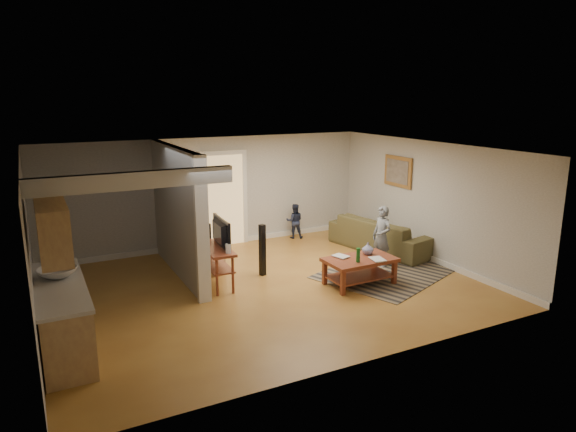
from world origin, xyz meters
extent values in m
plane|color=#975E26|center=(0.00, 0.00, 0.00)|extent=(7.50, 7.50, 0.00)
cube|color=#A5A29E|center=(0.00, 3.00, 1.25)|extent=(7.50, 0.04, 2.50)
cube|color=#A5A29E|center=(-3.75, 0.00, 1.25)|extent=(0.04, 6.00, 2.50)
cube|color=#A5A29E|center=(3.75, 0.00, 1.25)|extent=(0.04, 6.00, 2.50)
cube|color=white|center=(0.00, 0.00, 2.50)|extent=(7.50, 6.00, 0.04)
cube|color=#A5A29E|center=(-1.20, 1.45, 1.25)|extent=(0.15, 3.10, 2.50)
cube|color=white|center=(-1.20, -0.10, 1.25)|extent=(0.22, 0.10, 2.50)
cube|color=white|center=(0.00, 2.97, 0.06)|extent=(7.50, 0.04, 0.12)
cube|color=white|center=(3.72, 0.00, 0.06)|extent=(0.04, 6.00, 0.12)
cube|color=#D8B272|center=(0.30, 2.94, 1.05)|extent=(0.90, 0.06, 2.10)
cube|color=#B27E51|center=(-3.43, -0.80, 0.45)|extent=(0.60, 2.20, 0.90)
cube|color=beige|center=(-3.43, -0.80, 0.92)|extent=(0.64, 2.24, 0.05)
cube|color=#B27E51|center=(-3.45, -0.80, 1.80)|extent=(0.35, 2.00, 0.70)
imported|color=silver|center=(-3.43, -0.50, 0.94)|extent=(0.54, 0.54, 0.19)
cube|color=black|center=(-1.11, 0.80, 1.85)|extent=(0.03, 0.40, 0.34)
cube|color=black|center=(-1.11, 1.30, 1.85)|extent=(0.03, 0.40, 0.34)
cube|color=black|center=(-1.11, 1.80, 1.85)|extent=(0.03, 0.40, 0.34)
cube|color=olive|center=(3.71, 1.00, 1.75)|extent=(0.04, 0.90, 0.68)
cube|color=black|center=(2.51, -0.32, 0.01)|extent=(3.22, 2.80, 0.01)
imported|color=#433821|center=(3.30, 0.95, 0.00)|extent=(1.46, 2.62, 0.72)
cube|color=maroon|center=(1.61, -0.61, 0.47)|extent=(1.30, 0.77, 0.06)
cube|color=silver|center=(1.61, -0.61, 0.48)|extent=(0.81, 0.46, 0.02)
cube|color=maroon|center=(1.61, -0.61, 0.16)|extent=(1.19, 0.66, 0.03)
cube|color=maroon|center=(1.05, -0.92, 0.24)|extent=(0.08, 0.08, 0.47)
cube|color=maroon|center=(2.18, -0.91, 0.24)|extent=(0.08, 0.08, 0.47)
cube|color=maroon|center=(1.04, -0.32, 0.24)|extent=(0.08, 0.08, 0.47)
cube|color=maroon|center=(2.17, -0.30, 0.24)|extent=(0.08, 0.08, 0.47)
imported|color=navy|center=(1.88, -0.48, 0.50)|extent=(0.22, 0.22, 0.23)
cylinder|color=#16601D|center=(1.45, -0.78, 0.63)|extent=(0.07, 0.07, 0.26)
imported|color=#998C4C|center=(1.23, -0.43, 0.50)|extent=(0.28, 0.33, 0.03)
imported|color=#66594C|center=(1.72, -0.83, 0.50)|extent=(0.28, 0.34, 0.02)
cube|color=maroon|center=(-0.75, 0.54, 0.70)|extent=(0.50, 1.18, 0.05)
cube|color=maroon|center=(-0.75, 0.54, 0.39)|extent=(0.44, 1.08, 0.03)
cylinder|color=maroon|center=(-0.92, 0.05, 0.36)|extent=(0.05, 0.05, 0.71)
cylinder|color=maroon|center=(-0.87, 1.05, 0.36)|extent=(0.05, 0.05, 0.71)
cylinder|color=maroon|center=(-0.63, 0.03, 0.36)|extent=(0.05, 0.05, 0.71)
cylinder|color=maroon|center=(-0.58, 1.03, 0.36)|extent=(0.05, 0.05, 0.71)
imported|color=black|center=(-0.73, 0.54, 0.73)|extent=(0.17, 0.94, 0.54)
cylinder|color=white|center=(-0.68, 0.10, 0.81)|extent=(0.10, 0.10, 0.17)
cube|color=black|center=(0.22, 0.65, 0.51)|extent=(0.12, 0.12, 1.01)
cube|color=black|center=(-0.62, 1.40, 0.48)|extent=(0.11, 0.11, 0.96)
cylinder|color=#A37146|center=(-0.60, 1.18, 0.16)|extent=(0.48, 0.48, 0.31)
sphere|color=#B82D17|center=(-0.54, 1.22, 0.31)|extent=(0.14, 0.14, 0.14)
sphere|color=yellow|center=(-0.67, 1.20, 0.33)|extent=(0.14, 0.14, 0.14)
sphere|color=#279024|center=(-0.60, 1.12, 0.35)|extent=(0.14, 0.14, 0.14)
imported|color=slate|center=(2.60, 0.05, 0.00)|extent=(0.35, 0.49, 1.25)
imported|color=#1F2640|center=(2.00, 2.70, 0.00)|extent=(0.51, 0.46, 0.85)
camera|label=1|loc=(-3.65, -7.99, 3.45)|focal=32.00mm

